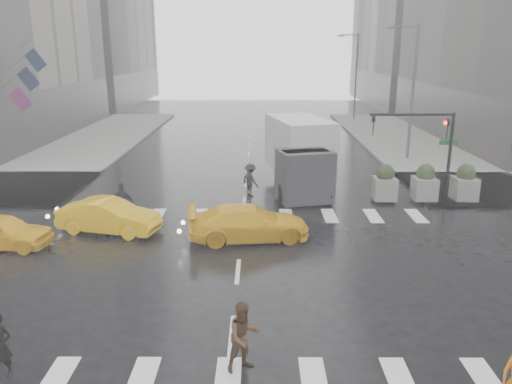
{
  "coord_description": "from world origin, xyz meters",
  "views": [
    {
      "loc": [
        0.7,
        -15.79,
        7.4
      ],
      "look_at": [
        0.62,
        2.0,
        2.29
      ],
      "focal_mm": 35.0,
      "sensor_mm": 36.0,
      "label": 1
    }
  ],
  "objects_px": {
    "pedestrian_brown": "(244,336)",
    "taxi_front": "(0,231)",
    "box_truck": "(301,153)",
    "taxi_mid": "(109,216)",
    "traffic_signal_pole": "(431,139)"
  },
  "relations": [
    {
      "from": "pedestrian_brown",
      "to": "taxi_front",
      "type": "relative_size",
      "value": 0.45
    },
    {
      "from": "taxi_front",
      "to": "pedestrian_brown",
      "type": "bearing_deg",
      "value": -123.94
    },
    {
      "from": "box_truck",
      "to": "pedestrian_brown",
      "type": "bearing_deg",
      "value": -113.5
    },
    {
      "from": "pedestrian_brown",
      "to": "taxi_mid",
      "type": "xyz_separation_m",
      "value": [
        -5.89,
        9.27,
        -0.18
      ]
    },
    {
      "from": "traffic_signal_pole",
      "to": "box_truck",
      "type": "height_order",
      "value": "traffic_signal_pole"
    },
    {
      "from": "taxi_mid",
      "to": "pedestrian_brown",
      "type": "bearing_deg",
      "value": -134.33
    },
    {
      "from": "taxi_front",
      "to": "taxi_mid",
      "type": "height_order",
      "value": "taxi_mid"
    },
    {
      "from": "box_truck",
      "to": "taxi_mid",
      "type": "bearing_deg",
      "value": -155.54
    },
    {
      "from": "traffic_signal_pole",
      "to": "taxi_front",
      "type": "xyz_separation_m",
      "value": [
        -18.23,
        -5.83,
        -2.56
      ]
    },
    {
      "from": "taxi_front",
      "to": "box_truck",
      "type": "relative_size",
      "value": 0.55
    },
    {
      "from": "pedestrian_brown",
      "to": "traffic_signal_pole",
      "type": "bearing_deg",
      "value": 28.71
    },
    {
      "from": "box_truck",
      "to": "taxi_front",
      "type": "bearing_deg",
      "value": -159.46
    },
    {
      "from": "box_truck",
      "to": "traffic_signal_pole",
      "type": "bearing_deg",
      "value": -38.03
    },
    {
      "from": "pedestrian_brown",
      "to": "box_truck",
      "type": "bearing_deg",
      "value": 52.15
    },
    {
      "from": "taxi_mid",
      "to": "box_truck",
      "type": "height_order",
      "value": "box_truck"
    }
  ]
}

